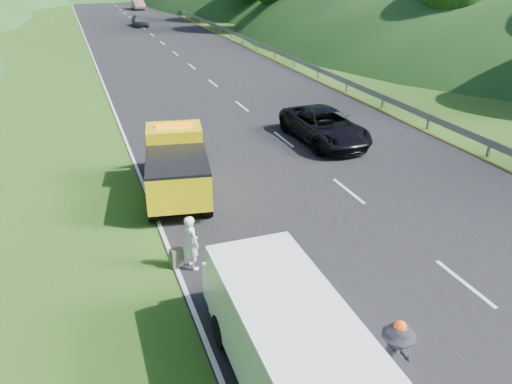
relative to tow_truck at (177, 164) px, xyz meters
name	(u,v)px	position (x,y,z in m)	size (l,w,h in m)	color
ground	(326,266)	(2.82, -5.99, -1.13)	(320.00, 320.00, 0.00)	#38661E
road_surface	(163,43)	(5.82, 34.01, -1.12)	(14.00, 200.00, 0.02)	black
guardrail	(203,25)	(13.12, 46.51, -1.13)	(0.06, 140.00, 1.52)	gray
tree_line_right	(275,15)	(25.82, 54.01, -1.13)	(14.00, 140.00, 14.00)	#285318
tow_truck	(177,164)	(0.00, 0.00, 0.00)	(2.85, 5.63, 2.31)	black
white_van	(286,338)	(0.07, -9.48, 0.07)	(3.27, 5.97, 2.11)	black
woman	(193,268)	(-0.65, -4.81, -1.13)	(0.57, 0.42, 1.57)	white
child	(259,309)	(0.42, -7.11, -1.13)	(0.44, 0.35, 0.91)	#D4B971
suitcase	(177,258)	(-1.04, -4.59, -0.85)	(0.35, 0.19, 0.56)	#595743
passing_suv	(324,142)	(7.44, 3.12, -1.13)	(2.45, 5.31, 1.48)	black
dist_car_a	(140,26)	(5.73, 48.01, -1.13)	(1.64, 4.07, 1.39)	#424246
dist_car_b	(139,9)	(8.61, 69.13, -1.13)	(1.66, 4.75, 1.57)	#714B56
dist_car_c	(115,0)	(7.05, 89.43, -1.13)	(2.25, 5.54, 1.61)	#994C5E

